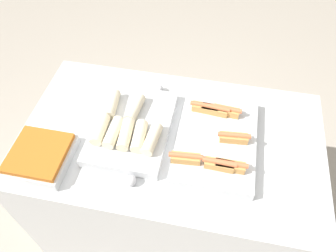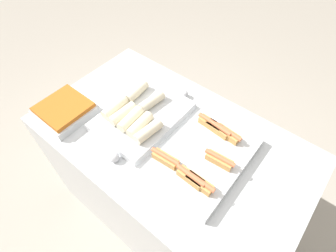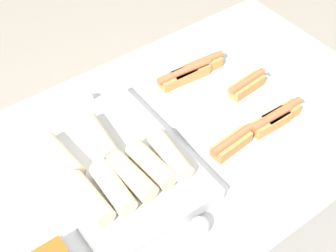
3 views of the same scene
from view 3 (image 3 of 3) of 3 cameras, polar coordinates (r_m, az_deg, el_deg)
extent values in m
cube|color=silver|center=(1.79, 0.39, -11.72)|extent=(1.46, 0.86, 0.94)
cube|color=silver|center=(1.48, 7.18, 2.48)|extent=(0.36, 0.53, 0.05)
cube|color=tan|center=(1.50, 9.48, 4.89)|extent=(0.13, 0.05, 0.04)
cylinder|color=#D66B42|center=(1.48, 9.58, 5.46)|extent=(0.15, 0.03, 0.02)
cube|color=tan|center=(1.42, 13.58, 1.31)|extent=(0.13, 0.04, 0.04)
cylinder|color=#D66B42|center=(1.41, 13.72, 1.88)|extent=(0.15, 0.02, 0.02)
cube|color=tan|center=(1.40, 12.35, 0.43)|extent=(0.13, 0.05, 0.04)
cylinder|color=#D66B42|center=(1.38, 12.48, 1.00)|extent=(0.15, 0.03, 0.02)
cube|color=tan|center=(1.55, 4.31, 7.32)|extent=(0.13, 0.05, 0.04)
cylinder|color=#D66B42|center=(1.54, 4.35, 7.89)|extent=(0.15, 0.03, 0.02)
cube|color=tan|center=(1.52, 2.77, 6.46)|extent=(0.13, 0.05, 0.04)
cylinder|color=#D66B42|center=(1.51, 2.80, 7.04)|extent=(0.15, 0.03, 0.02)
cube|color=tan|center=(1.50, 1.22, 5.85)|extent=(0.13, 0.05, 0.04)
cylinder|color=#D66B42|center=(1.49, 1.24, 6.43)|extent=(0.15, 0.03, 0.02)
cube|color=tan|center=(1.32, 7.74, -2.22)|extent=(0.13, 0.05, 0.04)
cylinder|color=#D66B42|center=(1.31, 7.83, -1.65)|extent=(0.15, 0.03, 0.02)
cube|color=silver|center=(1.32, -6.26, -5.00)|extent=(0.36, 0.50, 0.05)
cylinder|color=beige|center=(1.21, -9.58, -8.68)|extent=(0.06, 0.16, 0.06)
cylinder|color=beige|center=(1.25, -2.08, -4.66)|extent=(0.07, 0.16, 0.06)
cylinder|color=beige|center=(1.32, -8.34, -1.45)|extent=(0.07, 0.16, 0.06)
cylinder|color=beige|center=(1.27, 0.26, -3.51)|extent=(0.07, 0.16, 0.06)
cylinder|color=beige|center=(1.23, -4.46, -6.11)|extent=(0.07, 0.16, 0.06)
cylinder|color=beige|center=(1.30, -12.91, -3.65)|extent=(0.07, 0.16, 0.06)
cylinder|color=beige|center=(1.22, -6.74, -7.39)|extent=(0.06, 0.16, 0.06)
cylinder|color=silver|center=(1.20, 0.20, -14.89)|extent=(0.19, 0.01, 0.01)
sphere|color=silver|center=(1.21, 3.96, -12.02)|extent=(0.05, 0.05, 0.05)
cylinder|color=silver|center=(1.50, -12.74, 1.11)|extent=(0.19, 0.03, 0.01)
sphere|color=silver|center=(1.51, -9.71, 3.20)|extent=(0.05, 0.05, 0.05)
camera|label=1|loc=(0.77, 87.65, 24.60)|focal=35.00mm
camera|label=2|loc=(1.06, 61.44, 30.24)|focal=28.00mm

